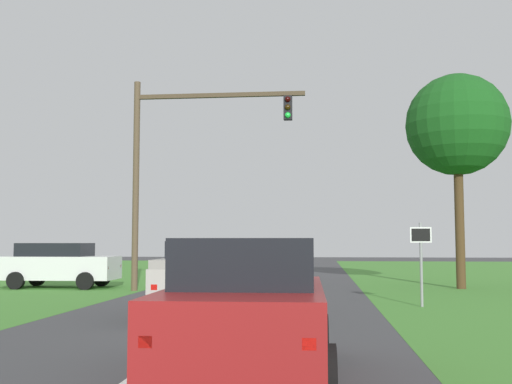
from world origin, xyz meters
TOP-DOWN VIEW (x-y plane):
  - ground_plane at (0.00, 10.07)m, footprint 120.00×120.00m
  - red_suv_near at (1.57, 4.17)m, footprint 2.28×4.57m
  - pickup_truck_lead at (-0.28, 11.28)m, footprint 2.42×5.15m
  - traffic_light at (-2.82, 18.61)m, footprint 6.58×0.40m
  - keep_moving_sign at (5.40, 13.82)m, footprint 0.60×0.09m
  - oak_tree_right at (8.04, 20.87)m, footprint 4.06×4.06m
  - crossing_suv_far at (-7.89, 19.77)m, footprint 4.51×2.19m

SIDE VIEW (x-z plane):
  - ground_plane at x=0.00m, z-range 0.00..0.00m
  - crossing_suv_far at x=-7.89m, z-range 0.05..1.84m
  - pickup_truck_lead at x=-0.28m, z-range 0.03..1.89m
  - red_suv_near at x=1.57m, z-range 0.05..1.93m
  - keep_moving_sign at x=5.40m, z-range 0.34..2.72m
  - traffic_light at x=-2.82m, z-range 1.20..9.19m
  - oak_tree_right at x=8.04m, z-range 2.20..10.75m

